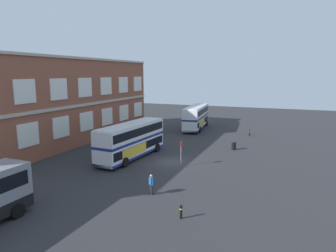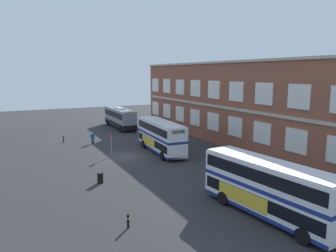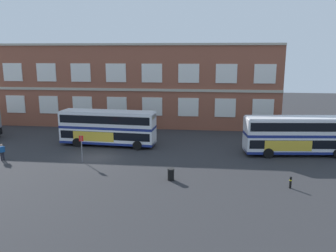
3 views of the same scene
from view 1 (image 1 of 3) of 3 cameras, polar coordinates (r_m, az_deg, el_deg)
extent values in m
plane|color=#2B2B2D|center=(34.93, -2.47, -6.39)|extent=(120.00, 120.00, 0.00)
cube|color=brown|center=(41.94, -23.75, 3.58)|extent=(45.42, 8.00, 11.58)
cube|color=#B2A893|center=(39.15, -19.54, 3.12)|extent=(45.42, 0.16, 0.36)
cube|color=#B2A893|center=(39.00, -20.11, 12.16)|extent=(45.42, 0.28, 0.30)
cube|color=silver|center=(35.93, -24.68, -1.51)|extent=(2.83, 0.12, 2.55)
cube|color=silver|center=(39.48, -19.37, -0.22)|extent=(2.83, 0.12, 2.55)
cube|color=silver|center=(43.33, -14.98, 0.85)|extent=(2.83, 0.12, 2.55)
cube|color=silver|center=(47.40, -11.32, 1.74)|extent=(2.83, 0.12, 2.55)
cube|color=silver|center=(51.65, -8.25, 2.49)|extent=(2.83, 0.12, 2.55)
cube|color=silver|center=(56.03, -5.64, 3.11)|extent=(2.83, 0.12, 2.55)
cube|color=silver|center=(35.39, -25.21, 5.87)|extent=(2.83, 0.12, 2.55)
cube|color=silver|center=(38.99, -19.76, 6.50)|extent=(2.83, 0.12, 2.55)
cube|color=silver|center=(42.88, -15.25, 6.98)|extent=(2.83, 0.12, 2.55)
cube|color=silver|center=(46.99, -11.51, 7.34)|extent=(2.83, 0.12, 2.55)
cube|color=silver|center=(51.27, -8.37, 7.63)|extent=(2.83, 0.12, 2.55)
cube|color=silver|center=(55.68, -5.72, 7.85)|extent=(2.83, 0.12, 2.55)
cube|color=silver|center=(35.72, -6.82, -4.05)|extent=(11.15, 3.30, 1.75)
cube|color=black|center=(35.67, -6.82, -3.72)|extent=(10.71, 3.31, 0.90)
cube|color=navy|center=(35.49, -6.85, -2.44)|extent=(11.15, 3.30, 0.30)
cube|color=silver|center=(35.30, -6.88, -0.98)|extent=(11.15, 3.30, 1.55)
cube|color=black|center=(35.29, -6.88, -0.85)|extent=(10.71, 3.31, 0.90)
cube|color=navy|center=(35.90, -6.79, -5.19)|extent=(11.15, 3.32, 0.28)
cube|color=silver|center=(35.16, -6.91, 0.36)|extent=(10.92, 3.19, 0.12)
cube|color=gold|center=(33.94, -6.19, -4.62)|extent=(4.83, 0.36, 1.10)
cube|color=yellow|center=(39.86, -2.62, 0.94)|extent=(0.17, 1.66, 0.40)
cylinder|color=black|center=(38.47, -2.08, -4.06)|extent=(1.06, 0.39, 1.04)
cylinder|color=black|center=(39.71, -5.33, -3.66)|extent=(1.06, 0.39, 1.04)
cylinder|color=black|center=(32.57, -8.06, -6.73)|extent=(1.06, 0.39, 1.04)
cylinder|color=black|center=(34.02, -11.64, -6.12)|extent=(1.06, 0.39, 1.04)
cube|color=silver|center=(54.17, 5.26, 0.73)|extent=(11.20, 3.62, 1.75)
cube|color=black|center=(54.14, 5.26, 0.95)|extent=(10.76, 3.62, 0.90)
cube|color=navy|center=(54.02, 5.28, 1.80)|extent=(11.20, 3.62, 0.30)
cube|color=silver|center=(53.90, 5.29, 2.78)|extent=(11.20, 3.62, 1.55)
cube|color=black|center=(53.89, 5.29, 2.86)|extent=(10.76, 3.62, 0.90)
cube|color=navy|center=(54.30, 5.25, -0.04)|extent=(11.20, 3.64, 0.28)
cube|color=silver|center=(53.81, 5.31, 3.66)|extent=(10.97, 3.50, 0.12)
cube|color=gold|center=(52.65, 6.36, 0.54)|extent=(4.82, 0.51, 1.10)
cube|color=yellow|center=(59.20, 6.33, 3.80)|extent=(0.22, 1.66, 0.40)
cylinder|color=black|center=(57.81, 7.23, 0.56)|extent=(1.07, 0.42, 1.04)
cylinder|color=black|center=(58.26, 4.76, 0.67)|extent=(1.07, 0.42, 1.04)
cylinder|color=black|center=(50.86, 5.93, -0.68)|extent=(1.07, 0.42, 1.04)
cylinder|color=black|center=(51.38, 3.13, -0.54)|extent=(1.07, 0.42, 1.04)
cylinder|color=black|center=(23.82, -26.35, -14.03)|extent=(1.05, 0.34, 1.04)
cylinder|color=black|center=(25.42, -3.25, -11.70)|extent=(0.22, 0.22, 0.85)
cylinder|color=black|center=(25.26, -3.04, -11.84)|extent=(0.22, 0.22, 0.85)
cube|color=#194C8C|center=(25.08, -3.16, -10.23)|extent=(0.43, 0.46, 0.60)
cylinder|color=#194C8C|center=(25.31, -3.44, -10.12)|extent=(0.15, 0.15, 0.57)
cylinder|color=#194C8C|center=(24.88, -2.88, -10.48)|extent=(0.15, 0.15, 0.57)
sphere|color=tan|center=(24.94, -3.17, -9.28)|extent=(0.22, 0.22, 0.22)
cylinder|color=slate|center=(32.39, 2.45, -5.21)|extent=(0.10, 0.10, 2.70)
cube|color=red|center=(32.12, 2.49, -3.37)|extent=(0.44, 0.04, 0.56)
cylinder|color=black|center=(40.35, 12.19, -3.69)|extent=(0.56, 0.56, 0.95)
cylinder|color=black|center=(40.24, 12.21, -2.97)|extent=(0.60, 0.60, 0.08)
cylinder|color=black|center=(49.65, 14.97, -1.28)|extent=(0.18, 0.18, 0.95)
cylinder|color=yellow|center=(49.61, 14.98, -1.04)|extent=(0.19, 0.19, 0.08)
cylinder|color=black|center=(21.48, 2.45, -15.75)|extent=(0.18, 0.18, 0.95)
cylinder|color=yellow|center=(21.39, 2.45, -15.24)|extent=(0.19, 0.19, 0.08)
camera|label=2|loc=(67.84, 23.23, 9.50)|focal=34.73mm
camera|label=3|loc=(46.54, 49.46, 7.60)|focal=36.71mm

